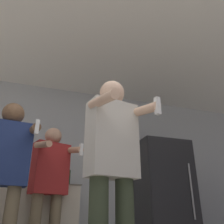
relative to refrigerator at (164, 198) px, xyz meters
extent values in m
cube|color=#B2B7BC|center=(-1.41, 0.37, 0.45)|extent=(7.00, 0.06, 2.55)
cube|color=silver|center=(-1.41, -1.04, 1.75)|extent=(7.00, 3.28, 0.05)
cube|color=#262628|center=(0.00, 0.01, 0.00)|extent=(0.76, 0.67, 1.66)
cube|color=black|center=(0.00, -0.34, 0.00)|extent=(0.73, 0.01, 1.59)
cylinder|color=#99999E|center=(0.24, -0.36, 0.08)|extent=(0.02, 0.02, 0.75)
cube|color=#676256|center=(-1.96, 0.04, 0.11)|extent=(1.35, 0.63, 0.01)
cylinder|color=#563314|center=(-1.85, 0.03, 0.21)|extent=(0.09, 0.09, 0.19)
cylinder|color=#563314|center=(-1.85, 0.03, 0.33)|extent=(0.04, 0.04, 0.05)
sphere|color=#B29933|center=(-1.85, 0.03, 0.36)|extent=(0.04, 0.04, 0.04)
cylinder|color=#194723|center=(-1.44, 0.03, 0.22)|extent=(0.09, 0.09, 0.22)
cylinder|color=#194723|center=(-1.44, 0.03, 0.38)|extent=(0.03, 0.03, 0.10)
sphere|color=maroon|center=(-1.44, 0.03, 0.43)|extent=(0.04, 0.04, 0.04)
cylinder|color=black|center=(-2.06, 0.03, 0.22)|extent=(0.08, 0.08, 0.21)
cylinder|color=black|center=(-2.06, 0.03, 0.38)|extent=(0.03, 0.03, 0.10)
sphere|color=silver|center=(-2.06, 0.03, 0.43)|extent=(0.04, 0.04, 0.04)
cube|color=beige|center=(-1.33, -1.62, 0.30)|extent=(0.43, 0.28, 0.62)
sphere|color=beige|center=(-1.33, -1.62, 0.71)|extent=(0.21, 0.21, 0.21)
cylinder|color=beige|center=(-1.48, -1.84, 0.53)|extent=(0.15, 0.38, 0.13)
cylinder|color=beige|center=(-1.11, -1.75, 0.53)|extent=(0.15, 0.38, 0.13)
cube|color=white|center=(-1.07, -1.93, 0.49)|extent=(0.04, 0.04, 0.14)
cube|color=navy|center=(-2.16, -0.86, 0.30)|extent=(0.47, 0.26, 0.62)
sphere|color=brown|center=(-2.16, -0.86, 0.72)|extent=(0.22, 0.22, 0.22)
cylinder|color=brown|center=(-1.93, -0.98, 0.53)|extent=(0.12, 0.33, 0.14)
cube|color=white|center=(-1.91, -1.13, 0.51)|extent=(0.04, 0.04, 0.14)
cube|color=maroon|center=(-1.70, -0.34, 0.28)|extent=(0.46, 0.33, 0.60)
sphere|color=tan|center=(-1.70, -0.34, 0.68)|extent=(0.21, 0.21, 0.21)
cylinder|color=tan|center=(-1.82, -0.58, 0.49)|extent=(0.20, 0.38, 0.14)
cylinder|color=tan|center=(-1.45, -0.45, 0.49)|extent=(0.20, 0.38, 0.14)
cube|color=white|center=(-1.39, -0.62, 0.46)|extent=(0.05, 0.05, 0.14)
camera|label=1|loc=(-1.92, -3.44, -0.30)|focal=40.00mm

